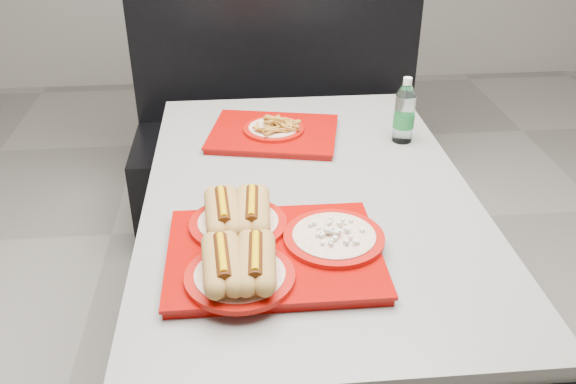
{
  "coord_description": "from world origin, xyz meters",
  "views": [
    {
      "loc": [
        -0.19,
        -1.46,
        1.59
      ],
      "look_at": [
        -0.07,
        -0.15,
        0.83
      ],
      "focal_mm": 38.0,
      "sensor_mm": 36.0,
      "label": 1
    }
  ],
  "objects": [
    {
      "name": "ground",
      "position": [
        0.0,
        0.0,
        0.0
      ],
      "size": [
        6.0,
        6.0,
        0.0
      ],
      "primitive_type": "plane",
      "color": "gray",
      "rests_on": "ground"
    },
    {
      "name": "diner_table",
      "position": [
        0.0,
        0.0,
        0.58
      ],
      "size": [
        0.92,
        1.42,
        0.75
      ],
      "color": "black",
      "rests_on": "ground"
    },
    {
      "name": "tray_near",
      "position": [
        -0.14,
        -0.31,
        0.79
      ],
      "size": [
        0.51,
        0.44,
        0.11
      ],
      "rotation": [
        0.0,
        0.0,
        -0.0
      ],
      "color": "#930704",
      "rests_on": "diner_table"
    },
    {
      "name": "water_bottle",
      "position": [
        0.34,
        0.29,
        0.84
      ],
      "size": [
        0.07,
        0.07,
        0.21
      ],
      "rotation": [
        0.0,
        0.0,
        0.16
      ],
      "color": "silver",
      "rests_on": "diner_table"
    },
    {
      "name": "booth_bench",
      "position": [
        0.0,
        1.09,
        0.4
      ],
      "size": [
        1.3,
        0.57,
        1.35
      ],
      "color": "black",
      "rests_on": "ground"
    },
    {
      "name": "tray_far",
      "position": [
        -0.07,
        0.35,
        0.77
      ],
      "size": [
        0.46,
        0.39,
        0.08
      ],
      "rotation": [
        0.0,
        0.0,
        -0.2
      ],
      "color": "#930704",
      "rests_on": "diner_table"
    }
  ]
}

